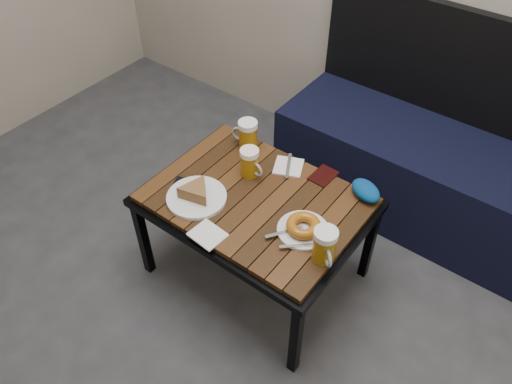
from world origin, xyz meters
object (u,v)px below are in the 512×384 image
Objects in this scene: bench at (428,168)px; beer_mug_left at (247,135)px; beer_mug_right at (325,245)px; plate_bagel at (303,228)px; passport_burgundy at (323,176)px; plate_pie at (196,194)px; cafe_table at (256,205)px; passport_navy at (189,188)px; beer_mug_centre at (250,162)px; knit_pouch at (366,190)px.

bench reaches higher than beer_mug_left.
plate_bagel is (-0.12, 0.06, -0.05)m from beer_mug_right.
passport_burgundy is (-0.22, 0.36, -0.06)m from beer_mug_right.
cafe_table is at bearing 39.39° from plate_pie.
passport_navy is 0.54m from passport_burgundy.
beer_mug_centre is at bearing 137.25° from cafe_table.
bench is 0.92m from cafe_table.
passport_burgundy is at bearing 180.00° from knit_pouch.
beer_mug_left reaches higher than beer_mug_centre.
cafe_table is 0.30m from passport_burgundy.
beer_mug_right is (0.58, -0.32, 0.00)m from beer_mug_left.
beer_mug_centre is at bearing -158.88° from knit_pouch.
knit_pouch is (0.51, 0.41, 0.00)m from plate_pie.
beer_mug_right reaches higher than passport_navy.
beer_mug_right is 1.16× the size of passport_burgundy.
plate_bagel is at bearing -69.72° from passport_burgundy.
plate_bagel is (0.34, -0.13, -0.04)m from beer_mug_centre.
beer_mug_right is at bearing -85.21° from knit_pouch.
plate_pie is 1.73× the size of knit_pouch.
plate_pie is at bearing -131.99° from beer_mug_right.
beer_mug_left is 0.35m from passport_navy.
knit_pouch is (0.57, 0.38, 0.03)m from passport_navy.
beer_mug_centre is at bearing 126.65° from passport_navy.
beer_mug_right is 0.54m from plate_pie.
plate_bagel is at bearing -10.68° from beer_mug_centre.
bench is 6.02× the size of plate_pie.
cafe_table is 6.26× the size of knit_pouch.
beer_mug_right is 0.42m from passport_burgundy.
bench is at bearing 64.68° from beer_mug_centre.
plate_pie is 1.66× the size of passport_navy.
beer_mug_centre is (-0.51, -0.71, 0.26)m from bench.
knit_pouch is (-0.08, -0.54, 0.23)m from bench.
cafe_table is at bearing 170.89° from plate_bagel.
bench is at bearing 129.84° from beer_mug_right.
beer_mug_right is at bearing -56.29° from passport_burgundy.
beer_mug_left is at bearing 141.52° from beer_mug_centre.
bench is 10.01× the size of passport_navy.
plate_pie is (-0.54, -0.05, -0.04)m from beer_mug_right.
beer_mug_centre reaches higher than cafe_table.
knit_pouch is at bearing 38.06° from cafe_table.
beer_mug_centre is (0.11, -0.13, -0.00)m from beer_mug_left.
beer_mug_right is at bearing -25.75° from plate_bagel.
beer_mug_right is at bearing 144.25° from beer_mug_left.
knit_pouch is (-0.03, 0.36, -0.04)m from beer_mug_right.
plate_bagel is 1.68× the size of knit_pouch.
cafe_table is 7.32× the size of passport_burgundy.
passport_navy is at bearing 159.32° from plate_pie.
plate_pie reaches higher than cafe_table.
passport_burgundy is (-0.27, -0.54, 0.20)m from bench.
knit_pouch is at bearing 177.14° from beer_mug_left.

